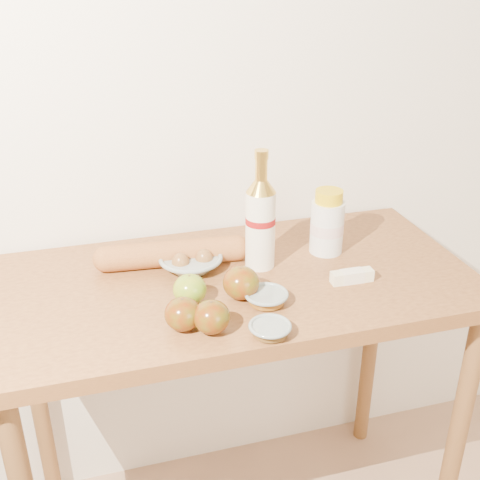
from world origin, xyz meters
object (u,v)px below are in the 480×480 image
table (237,319)px  egg_bowl (190,260)px  bourbon_bottle (260,221)px  baguette (173,253)px  cream_bottle (327,224)px

table → egg_bowl: (-0.10, 0.08, 0.15)m
bourbon_bottle → baguette: size_ratio=0.76×
bourbon_bottle → cream_bottle: bourbon_bottle is taller
table → bourbon_bottle: (0.08, 0.05, 0.25)m
bourbon_bottle → egg_bowl: bearing=163.0°
baguette → egg_bowl: bearing=-31.7°
cream_bottle → baguette: bearing=-175.2°
table → egg_bowl: size_ratio=6.68×
cream_bottle → egg_bowl: size_ratio=0.99×
baguette → table: bearing=-33.2°
table → cream_bottle: bearing=15.6°
cream_bottle → baguette: size_ratio=0.43×
egg_bowl → table: bearing=-38.8°
cream_bottle → table: bearing=-154.7°
cream_bottle → baguette: cream_bottle is taller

